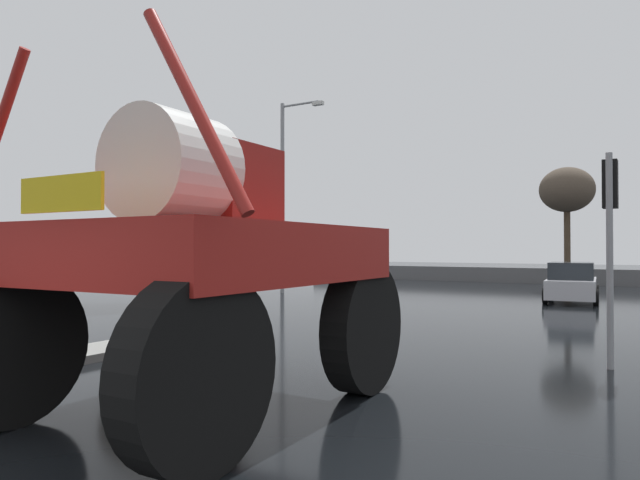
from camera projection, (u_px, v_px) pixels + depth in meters
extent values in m
plane|color=black|center=(481.00, 309.00, 19.32)|extent=(120.00, 120.00, 0.00)
cube|color=gray|center=(28.00, 364.00, 9.68)|extent=(1.14, 10.14, 0.15)
cylinder|color=black|center=(208.00, 316.00, 9.53)|extent=(0.44, 1.85, 1.85)
cylinder|color=black|center=(363.00, 328.00, 8.08)|extent=(0.44, 1.85, 1.85)
cylinder|color=black|center=(9.00, 346.00, 6.56)|extent=(0.44, 1.85, 1.85)
cylinder|color=black|center=(199.00, 374.00, 5.11)|extent=(0.44, 1.85, 1.85)
cube|color=maroon|center=(205.00, 253.00, 7.34)|extent=(3.48, 4.19, 0.70)
cube|color=maroon|center=(226.00, 188.00, 7.72)|extent=(1.16, 1.18, 1.08)
cylinder|color=silver|center=(172.00, 168.00, 6.83)|extent=(1.40, 1.13, 1.38)
cylinder|color=maroon|center=(196.00, 107.00, 4.98)|extent=(1.26, 0.14, 1.97)
cube|color=yellow|center=(61.00, 194.00, 5.53)|extent=(1.23, 0.06, 0.36)
cube|color=#B7B7BF|center=(572.00, 288.00, 21.90)|extent=(2.02, 4.22, 0.70)
cube|color=#23282D|center=(571.00, 271.00, 21.78)|extent=(1.72, 2.22, 0.64)
cylinder|color=black|center=(551.00, 291.00, 23.49)|extent=(0.23, 0.61, 0.60)
cylinder|color=black|center=(596.00, 292.00, 22.73)|extent=(0.23, 0.61, 0.60)
cylinder|color=black|center=(545.00, 295.00, 21.07)|extent=(0.23, 0.61, 0.60)
cylinder|color=black|center=(596.00, 297.00, 20.31)|extent=(0.23, 0.61, 0.60)
cylinder|color=gray|center=(197.00, 247.00, 14.53)|extent=(0.11, 0.11, 4.18)
cube|color=black|center=(203.00, 187.00, 14.73)|extent=(0.24, 0.32, 0.84)
sphere|color=#390503|center=(208.00, 177.00, 14.90)|extent=(0.17, 0.17, 0.17)
sphere|color=#3C2403|center=(208.00, 188.00, 14.90)|extent=(0.17, 0.17, 0.17)
sphere|color=green|center=(208.00, 198.00, 14.89)|extent=(0.17, 0.17, 0.17)
cylinder|color=gray|center=(610.00, 261.00, 9.65)|extent=(0.11, 0.11, 3.70)
cube|color=black|center=(610.00, 184.00, 9.86)|extent=(0.24, 0.32, 0.84)
sphere|color=#390503|center=(611.00, 170.00, 10.02)|extent=(0.17, 0.17, 0.17)
sphere|color=#3C2403|center=(611.00, 185.00, 10.02)|extent=(0.17, 0.17, 0.17)
sphere|color=green|center=(611.00, 200.00, 10.01)|extent=(0.17, 0.17, 0.17)
cylinder|color=gray|center=(282.00, 198.00, 26.30)|extent=(0.18, 0.18, 8.81)
cylinder|color=gray|center=(300.00, 104.00, 25.86)|extent=(1.94, 0.10, 0.10)
cube|color=silver|center=(318.00, 103.00, 25.36)|extent=(0.50, 0.24, 0.16)
cylinder|color=#473828|center=(152.00, 259.00, 21.44)|extent=(0.31, 0.31, 3.28)
ellipsoid|color=brown|center=(153.00, 181.00, 21.49)|extent=(3.82, 3.82, 3.24)
cylinder|color=#473828|center=(567.00, 249.00, 28.18)|extent=(0.31, 0.31, 4.07)
ellipsoid|color=brown|center=(567.00, 190.00, 28.23)|extent=(2.63, 2.63, 2.24)
cube|color=#59595B|center=(553.00, 276.00, 32.49)|extent=(32.25, 0.24, 0.90)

